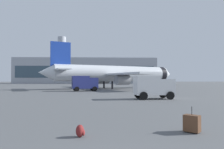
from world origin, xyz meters
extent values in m
cylinder|color=silver|center=(2.72, 49.02, 3.70)|extent=(29.00, 15.52, 3.80)
cone|color=silver|center=(17.56, 55.53, 3.70)|extent=(3.65, 4.27, 3.61)
cone|color=silver|center=(-12.48, 42.36, 3.70)|extent=(4.30, 4.42, 3.42)
cylinder|color=black|center=(15.54, 54.64, 3.70)|extent=(2.84, 4.11, 3.88)
cube|color=silver|center=(-1.41, 55.95, 3.40)|extent=(10.82, 16.58, 0.36)
cube|color=silver|center=(5.01, 41.29, 3.40)|extent=(10.82, 16.58, 0.36)
cylinder|color=gray|center=(-0.40, 53.66, 2.10)|extent=(3.81, 3.30, 2.20)
cylinder|color=gray|center=(4.01, 43.58, 2.10)|extent=(3.81, 3.30, 2.20)
cube|color=#193899|center=(-9.65, 43.60, 7.30)|extent=(4.17, 2.10, 6.40)
cube|color=silver|center=(-11.39, 46.33, 4.30)|extent=(4.79, 6.54, 0.24)
cube|color=silver|center=(-8.82, 40.47, 4.30)|extent=(4.79, 6.54, 0.24)
cylinder|color=black|center=(13.71, 53.84, 0.90)|extent=(0.36, 0.36, 1.80)
cylinder|color=black|center=(-0.08, 50.42, 0.90)|extent=(0.44, 0.44, 1.80)
cylinder|color=black|center=(1.85, 46.02, 0.90)|extent=(0.44, 0.44, 1.80)
cube|color=navy|center=(-2.26, 37.72, 1.52)|extent=(2.18, 2.55, 2.04)
cube|color=#1E232D|center=(-1.57, 37.90, 2.00)|extent=(0.57, 1.94, 0.84)
cube|color=navy|center=(-4.58, 37.12, 1.70)|extent=(3.57, 2.91, 2.40)
cylinder|color=black|center=(-2.43, 38.86, 0.45)|extent=(0.93, 0.44, 0.90)
cylinder|color=black|center=(-1.85, 36.63, 0.45)|extent=(0.93, 0.44, 0.90)
cylinder|color=black|center=(-5.68, 38.02, 0.45)|extent=(0.93, 0.44, 0.90)
cylinder|color=black|center=(-5.10, 35.79, 0.45)|extent=(0.93, 0.44, 0.90)
cube|color=white|center=(6.83, 20.77, 1.39)|extent=(1.98, 2.19, 1.78)
cube|color=#1E232D|center=(7.57, 20.86, 1.81)|extent=(0.29, 1.80, 0.74)
cube|color=white|center=(4.65, 20.52, 1.55)|extent=(2.86, 2.29, 2.10)
cylinder|color=black|center=(6.93, 21.84, 0.45)|extent=(0.92, 0.32, 0.90)
cylinder|color=black|center=(7.17, 19.76, 0.45)|extent=(0.92, 0.32, 0.90)
cylinder|color=black|center=(3.87, 21.48, 0.45)|extent=(0.92, 0.32, 0.90)
cylinder|color=black|center=(4.11, 19.40, 0.45)|extent=(0.92, 0.32, 0.90)
cube|color=#F2590C|center=(-4.58, 55.18, 0.02)|extent=(0.44, 0.44, 0.04)
cone|color=#F2590C|center=(-4.58, 55.18, 0.38)|extent=(0.36, 0.36, 0.68)
cylinder|color=white|center=(-4.58, 55.18, 0.42)|extent=(0.23, 0.23, 0.10)
cube|color=#F2590C|center=(-6.13, 44.73, 0.02)|extent=(0.44, 0.44, 0.04)
cone|color=#F2590C|center=(-6.13, 44.73, 0.34)|extent=(0.36, 0.36, 0.59)
cylinder|color=white|center=(-6.13, 44.73, 0.36)|extent=(0.23, 0.23, 0.10)
cube|color=brown|center=(3.49, 5.30, 0.39)|extent=(0.74, 0.73, 0.70)
cylinder|color=black|center=(3.49, 5.30, 0.92)|extent=(0.02, 0.02, 0.36)
cylinder|color=black|center=(3.32, 5.45, 0.04)|extent=(0.08, 0.08, 0.08)
cylinder|color=black|center=(3.65, 5.14, 0.04)|extent=(0.08, 0.08, 0.08)
ellipsoid|color=maroon|center=(-1.20, 4.77, 0.24)|extent=(0.32, 0.40, 0.48)
ellipsoid|color=maroon|center=(-1.06, 4.77, 0.17)|extent=(0.12, 0.28, 0.24)
cube|color=#9EA3AD|center=(-9.40, 113.52, 6.71)|extent=(74.10, 16.34, 13.43)
cube|color=#334756|center=(-9.40, 105.30, 6.04)|extent=(70.40, 0.10, 6.04)
cylinder|color=#9EA3AD|center=(-22.87, 113.52, 19.43)|extent=(4.40, 4.40, 12.00)
camera|label=1|loc=(-0.29, -3.68, 2.26)|focal=34.26mm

